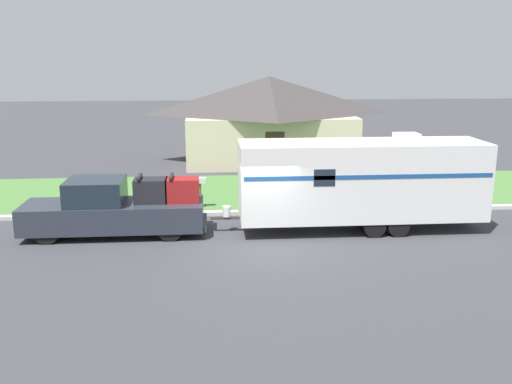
% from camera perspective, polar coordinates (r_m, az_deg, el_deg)
% --- Properties ---
extents(ground_plane, '(120.00, 120.00, 0.00)m').
position_cam_1_polar(ground_plane, '(18.32, 0.45, -5.41)').
color(ground_plane, '#38383D').
extents(curb_strip, '(80.00, 0.30, 0.14)m').
position_cam_1_polar(curb_strip, '(21.87, -0.43, -2.05)').
color(curb_strip, beige).
rests_on(curb_strip, ground_plane).
extents(lawn_strip, '(80.00, 7.00, 0.03)m').
position_cam_1_polar(lawn_strip, '(25.41, -1.03, 0.04)').
color(lawn_strip, '#477538').
rests_on(lawn_strip, ground_plane).
extents(house_across_street, '(9.92, 6.54, 4.79)m').
position_cam_1_polar(house_across_street, '(32.47, 1.30, 7.44)').
color(house_across_street, beige).
rests_on(house_across_street, ground_plane).
extents(pickup_truck, '(6.12, 1.91, 2.04)m').
position_cam_1_polar(pickup_truck, '(19.76, -13.84, -1.67)').
color(pickup_truck, black).
rests_on(pickup_truck, ground_plane).
extents(travel_trailer, '(9.41, 2.24, 3.36)m').
position_cam_1_polar(travel_trailer, '(19.98, 10.49, 1.20)').
color(travel_trailer, black).
rests_on(travel_trailer, ground_plane).
extents(mailbox, '(0.48, 0.20, 1.26)m').
position_cam_1_polar(mailbox, '(22.54, -5.62, 0.72)').
color(mailbox, brown).
rests_on(mailbox, ground_plane).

